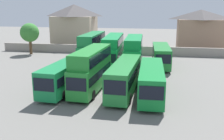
# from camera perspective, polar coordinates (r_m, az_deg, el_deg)

# --- Properties ---
(ground) EXTENTS (140.00, 140.00, 0.00)m
(ground) POSITION_cam_1_polar(r_m,az_deg,el_deg) (47.89, 3.10, 2.03)
(ground) COLOR slate
(depot_boundary_wall) EXTENTS (56.00, 0.50, 1.80)m
(depot_boundary_wall) POSITION_cam_1_polar(r_m,az_deg,el_deg) (53.88, 3.92, 4.32)
(depot_boundary_wall) COLOR gray
(depot_boundary_wall) RESTS_ON ground
(bus_1) EXTENTS (3.22, 10.50, 3.34)m
(bus_1) POSITION_cam_1_polar(r_m,az_deg,el_deg) (31.21, -10.23, -1.03)
(bus_1) COLOR #168241
(bus_1) RESTS_ON ground
(bus_2) EXTENTS (2.97, 10.17, 4.96)m
(bus_2) POSITION_cam_1_polar(r_m,az_deg,el_deg) (30.62, -4.53, 0.56)
(bus_2) COLOR #21852E
(bus_2) RESTS_ON ground
(bus_3) EXTENTS (2.88, 11.35, 3.53)m
(bus_3) POSITION_cam_1_polar(r_m,az_deg,el_deg) (29.95, 2.78, -1.25)
(bus_3) COLOR #227E35
(bus_3) RESTS_ON ground
(bus_4) EXTENTS (2.85, 11.26, 3.27)m
(bus_4) POSITION_cam_1_polar(r_m,az_deg,el_deg) (29.26, 8.61, -2.04)
(bus_4) COLOR #127E31
(bus_4) RESTS_ON ground
(bus_5) EXTENTS (2.62, 10.40, 5.22)m
(bus_5) POSITION_cam_1_polar(r_m,az_deg,el_deg) (44.92, -4.37, 5.02)
(bus_5) COLOR #197E3C
(bus_5) RESTS_ON ground
(bus_6) EXTENTS (3.11, 11.73, 4.92)m
(bus_6) POSITION_cam_1_polar(r_m,az_deg,el_deg) (44.23, 0.27, 4.71)
(bus_6) COLOR #11893D
(bus_6) RESTS_ON ground
(bus_7) EXTENTS (3.03, 10.68, 4.81)m
(bus_7) POSITION_cam_1_polar(r_m,az_deg,el_deg) (43.52, 4.78, 4.43)
(bus_7) COLOR #13883D
(bus_7) RESTS_ON ground
(bus_8) EXTENTS (3.05, 10.40, 3.41)m
(bus_8) POSITION_cam_1_polar(r_m,az_deg,el_deg) (43.84, 10.70, 3.29)
(bus_8) COLOR #1F7B2F
(bus_8) RESTS_ON ground
(house_terrace_left) EXTENTS (10.13, 8.38, 10.16)m
(house_terrace_left) POSITION_cam_1_polar(r_m,az_deg,el_deg) (64.96, -8.19, 9.65)
(house_terrace_left) COLOR tan
(house_terrace_left) RESTS_ON ground
(house_terrace_centre) EXTENTS (10.28, 6.31, 9.00)m
(house_terrace_centre) POSITION_cam_1_polar(r_m,az_deg,el_deg) (62.58, 18.69, 8.36)
(house_terrace_centre) COLOR #9E7A60
(house_terrace_centre) RESTS_ON ground
(tree_left_of_lot) EXTENTS (3.82, 3.82, 6.39)m
(tree_left_of_lot) POSITION_cam_1_polar(r_m,az_deg,el_deg) (56.42, -17.58, 7.77)
(tree_left_of_lot) COLOR brown
(tree_left_of_lot) RESTS_ON ground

